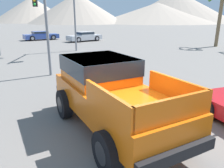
# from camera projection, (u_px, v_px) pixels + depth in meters

# --- Properties ---
(ground_plane) EXTENTS (320.00, 320.00, 0.00)m
(ground_plane) POSITION_uv_depth(u_px,v_px,m) (125.00, 130.00, 6.09)
(ground_plane) COLOR slate
(orange_pickup_truck) EXTENTS (3.76, 5.22, 1.91)m
(orange_pickup_truck) POSITION_uv_depth(u_px,v_px,m) (109.00, 90.00, 6.07)
(orange_pickup_truck) COLOR orange
(orange_pickup_truck) RESTS_ON ground_plane
(parked_car_blue) EXTENTS (4.86, 3.80, 1.17)m
(parked_car_blue) POSITION_uv_depth(u_px,v_px,m) (41.00, 35.00, 30.11)
(parked_car_blue) COLOR #334C9E
(parked_car_blue) RESTS_ON ground_plane
(parked_car_silver) EXTENTS (4.67, 4.01, 1.22)m
(parked_car_silver) POSITION_uv_depth(u_px,v_px,m) (85.00, 36.00, 28.44)
(parked_car_silver) COLOR #B7BABF
(parked_car_silver) RESTS_ON ground_plane
(traffic_light_main) EXTENTS (3.76, 0.38, 5.00)m
(traffic_light_main) POSITION_uv_depth(u_px,v_px,m) (13.00, 10.00, 17.01)
(traffic_light_main) COLOR slate
(traffic_light_main) RESTS_ON ground_plane
(traffic_light_crosswalk) EXTENTS (0.38, 4.05, 6.16)m
(traffic_light_crosswalk) POSITION_uv_depth(u_px,v_px,m) (72.00, 1.00, 17.89)
(traffic_light_crosswalk) COLOR slate
(traffic_light_crosswalk) RESTS_ON ground_plane
(palm_tree_short) EXTENTS (2.57, 2.60, 5.93)m
(palm_tree_short) POSITION_uv_depth(u_px,v_px,m) (221.00, 2.00, 22.22)
(palm_tree_short) COLOR brown
(palm_tree_short) RESTS_ON ground_plane
(distant_mountain_range) EXTENTS (139.29, 75.55, 17.37)m
(distant_mountain_range) POSITION_uv_depth(u_px,v_px,m) (129.00, 9.00, 120.18)
(distant_mountain_range) COLOR gray
(distant_mountain_range) RESTS_ON ground_plane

